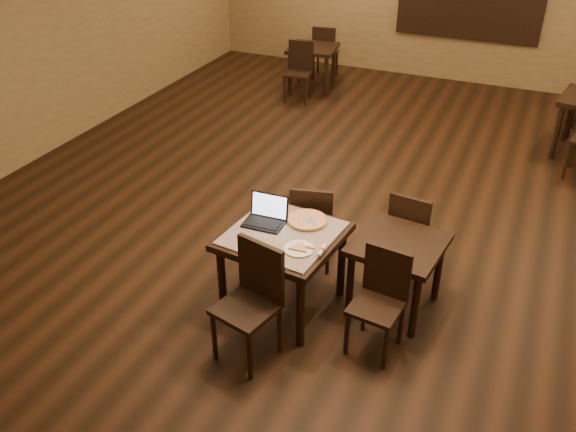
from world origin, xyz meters
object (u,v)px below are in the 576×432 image
at_px(pizza_pan, 307,221).
at_px(other_table_b, 313,54).
at_px(other_table_b_chair_near, 299,67).
at_px(other_table_c, 398,253).
at_px(chair_main_far, 312,222).
at_px(laptop, 267,215).
at_px(other_table_c_chair_near, 381,295).
at_px(other_table_b_chair_far, 325,50).
at_px(chair_main_near, 253,295).
at_px(other_table_c_chair_far, 411,230).
at_px(tiled_table, 283,243).

relative_size(pizza_pan, other_table_b, 0.44).
xyz_separation_m(other_table_b_chair_near, other_table_c, (2.77, -4.43, 0.05)).
height_order(chair_main_far, other_table_c, chair_main_far).
bearing_deg(other_table_b_chair_near, other_table_b, 80.87).
height_order(laptop, other_table_b, laptop).
distance_m(chair_main_far, other_table_c_chair_near, 1.17).
distance_m(pizza_pan, other_table_b, 5.47).
xyz_separation_m(other_table_b_chair_near, other_table_b_chair_far, (0.02, 1.07, 0.00)).
relative_size(other_table_b_chair_near, other_table_c_chair_near, 1.04).
bearing_deg(chair_main_near, pizza_pan, 96.83).
bearing_deg(other_table_b_chair_near, pizza_pan, -74.37).
bearing_deg(chair_main_near, other_table_c, 61.83).
height_order(other_table_c_chair_near, other_table_c_chair_far, same).
height_order(chair_main_near, laptop, laptop).
xyz_separation_m(chair_main_far, other_table_b_chair_far, (-1.87, 5.25, 0.01)).
height_order(other_table_b_chair_near, other_table_c_chair_near, other_table_b_chair_near).
height_order(laptop, other_table_c, laptop).
height_order(tiled_table, other_table_b, tiled_table).
xyz_separation_m(chair_main_near, other_table_b_chair_far, (-1.87, 6.49, -0.04)).
xyz_separation_m(laptop, other_table_b_chair_near, (-1.67, 4.70, -0.31)).
relative_size(laptop, other_table_c_chair_near, 0.40).
distance_m(tiled_table, other_table_c, 0.98).
relative_size(chair_main_near, other_table_b_chair_near, 1.08).
bearing_deg(laptop, other_table_c, 10.79).
xyz_separation_m(laptop, other_table_c, (1.10, 0.27, -0.26)).
xyz_separation_m(chair_main_far, other_table_c_chair_near, (0.89, -0.77, -0.01)).
height_order(other_table_b_chair_far, other_table_c_chair_near, other_table_b_chair_far).
bearing_deg(chair_main_far, other_table_c, 150.49).
bearing_deg(other_table_b, other_table_b_chair_near, -99.13).
bearing_deg(pizza_pan, laptop, -157.01).
xyz_separation_m(other_table_b_chair_far, other_table_c_chair_near, (2.76, -6.02, -0.02)).
bearing_deg(tiled_table, laptop, 158.46).
xyz_separation_m(chair_main_near, other_table_b, (-1.88, 5.95, 0.03)).
distance_m(tiled_table, other_table_c_chair_near, 0.93).
bearing_deg(chair_main_far, laptop, 53.62).
xyz_separation_m(chair_main_near, other_table_b_chair_near, (-1.89, 5.42, -0.04)).
bearing_deg(other_table_c_chair_far, pizza_pan, 46.85).
height_order(chair_main_far, pizza_pan, chair_main_far).
bearing_deg(laptop, other_table_b, 104.73).
distance_m(laptop, other_table_b, 5.50).
bearing_deg(pizza_pan, chair_main_far, 104.84).
distance_m(chair_main_near, other_table_b, 6.24).
relative_size(laptop, other_table_c, 0.43).
distance_m(laptop, other_table_c_chair_far, 1.38).
distance_m(laptop, other_table_c_chair_near, 1.18).
bearing_deg(other_table_c_chair_far, other_table_b_chair_far, -54.43).
distance_m(chair_main_near, pizza_pan, 0.89).
height_order(tiled_table, other_table_c_chair_far, other_table_c_chair_far).
xyz_separation_m(laptop, other_table_b, (-1.66, 5.23, -0.24)).
bearing_deg(other_table_c_chair_near, chair_main_near, -145.21).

